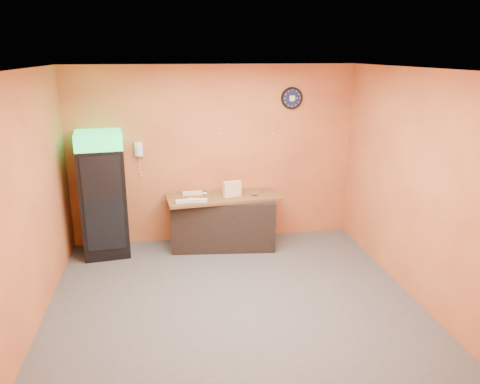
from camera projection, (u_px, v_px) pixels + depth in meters
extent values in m
plane|color=#47474C|center=(232.00, 296.00, 5.93)|extent=(4.50, 4.50, 0.00)
cube|color=orange|center=(214.00, 155.00, 7.41)|extent=(4.50, 0.02, 2.80)
cube|color=orange|center=(31.00, 200.00, 5.18)|extent=(0.02, 4.00, 2.80)
cube|color=orange|center=(409.00, 183.00, 5.87)|extent=(0.02, 4.00, 2.80)
cube|color=white|center=(231.00, 68.00, 5.12)|extent=(4.50, 4.00, 0.02)
cube|color=black|center=(104.00, 202.00, 6.99)|extent=(0.73, 0.73, 1.64)
cube|color=#19D659|center=(98.00, 140.00, 6.72)|extent=(0.73, 0.73, 0.23)
cube|color=black|center=(98.00, 204.00, 6.65)|extent=(0.54, 0.08, 1.41)
cube|color=black|center=(223.00, 222.00, 7.38)|extent=(1.65, 0.87, 0.79)
cylinder|color=black|center=(292.00, 98.00, 7.33)|extent=(0.34, 0.05, 0.34)
cylinder|color=#0F1433|center=(292.00, 98.00, 7.30)|extent=(0.29, 0.01, 0.29)
cube|color=white|center=(292.00, 98.00, 7.29)|extent=(0.08, 0.00, 0.08)
cube|color=white|center=(139.00, 149.00, 7.15)|extent=(0.12, 0.07, 0.21)
cube|color=white|center=(139.00, 150.00, 7.11)|extent=(0.05, 0.04, 0.18)
cube|color=brown|center=(223.00, 197.00, 7.26)|extent=(1.79, 0.88, 0.04)
cube|color=#F5E7BF|center=(232.00, 194.00, 7.22)|extent=(0.29, 0.17, 0.06)
cube|color=#F5E7BF|center=(232.00, 191.00, 7.20)|extent=(0.29, 0.17, 0.06)
cube|color=#F5E7BF|center=(232.00, 187.00, 7.18)|extent=(0.29, 0.17, 0.06)
cube|color=#F5E7BF|center=(232.00, 183.00, 7.17)|extent=(0.29, 0.17, 0.06)
cube|color=silver|center=(184.00, 201.00, 6.93)|extent=(0.26, 0.13, 0.04)
cube|color=silver|center=(198.00, 200.00, 6.96)|extent=(0.30, 0.18, 0.04)
cube|color=silver|center=(192.00, 193.00, 7.31)|extent=(0.31, 0.12, 0.04)
cylinder|color=silver|center=(209.00, 192.00, 7.35)|extent=(0.07, 0.07, 0.07)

